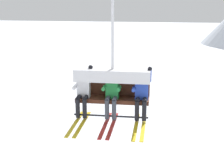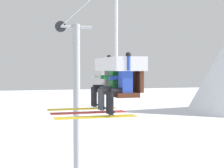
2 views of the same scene
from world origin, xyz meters
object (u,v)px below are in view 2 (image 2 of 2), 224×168
at_px(chairlift_chair, 119,70).
at_px(skier_white, 102,81).
at_px(lift_tower_near, 76,108).
at_px(skier_blue, 120,84).
at_px(skier_green, 110,83).

relative_size(chairlift_chair, skier_white, 1.81).
distance_m(lift_tower_near, skier_blue, 10.76).
distance_m(skier_green, skier_blue, 0.74).
bearing_deg(chairlift_chair, skier_green, -90.00).
relative_size(lift_tower_near, skier_blue, 5.38).
xyz_separation_m(chairlift_chair, skier_green, (0.00, -0.22, -0.31)).
height_order(lift_tower_near, chairlift_chair, lift_tower_near).
bearing_deg(lift_tower_near, skier_white, -5.79).
height_order(skier_green, skier_blue, skier_blue).
xyz_separation_m(lift_tower_near, skier_green, (9.85, -0.93, 1.68)).
xyz_separation_m(skier_green, skier_blue, (0.74, 0.01, 0.02)).
bearing_deg(skier_green, lift_tower_near, 174.60).
bearing_deg(lift_tower_near, skier_green, -5.40).
bearing_deg(skier_blue, chairlift_chair, 163.92).
distance_m(lift_tower_near, chairlift_chair, 10.07).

